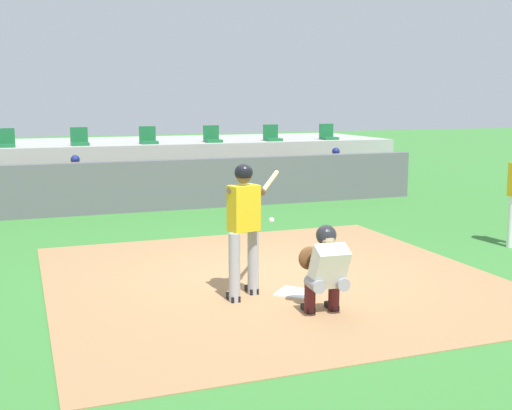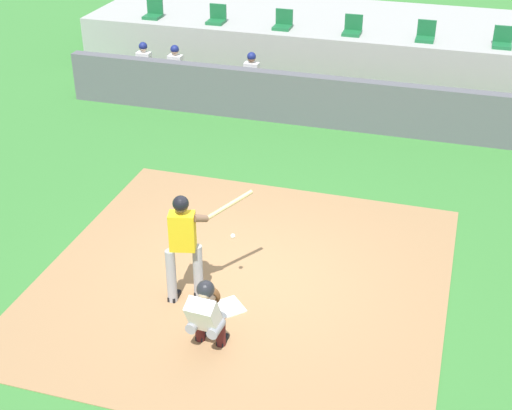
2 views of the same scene
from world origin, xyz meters
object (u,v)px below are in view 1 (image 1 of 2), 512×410
object	(u,v)px
dugout_player_3	(338,170)
stadium_seat_4	(212,137)
stadium_seat_5	(272,136)
stadium_seat_6	(328,135)
batter_at_plate	(245,222)
stadium_seat_2	(80,140)
dugout_player_2	(77,181)
home_plate	(294,292)
stadium_seat_1	(6,142)
stadium_seat_3	(148,139)
catcher_crouched	(325,267)

from	to	relation	value
dugout_player_3	stadium_seat_4	size ratio (longest dim) A/B	2.71
stadium_seat_4	stadium_seat_5	distance (m)	1.86
stadium_seat_5	stadium_seat_6	xyz separation A→B (m)	(1.86, 0.00, 0.00)
batter_at_plate	dugout_player_3	size ratio (longest dim) A/B	1.39
batter_at_plate	stadium_seat_2	distance (m)	10.17
dugout_player_2	stadium_seat_6	world-z (taller)	stadium_seat_6
home_plate	stadium_seat_2	xyz separation A→B (m)	(-1.86, 10.18, 1.51)
stadium_seat_1	stadium_seat_4	world-z (taller)	same
stadium_seat_5	dugout_player_2	bearing A→B (deg)	-160.86
stadium_seat_1	stadium_seat_5	bearing A→B (deg)	0.00
dugout_player_3	stadium_seat_2	world-z (taller)	stadium_seat_2
dugout_player_3	stadium_seat_4	world-z (taller)	stadium_seat_4
stadium_seat_3	stadium_seat_6	world-z (taller)	same
stadium_seat_5	stadium_seat_4	bearing A→B (deg)	180.00
home_plate	stadium_seat_5	size ratio (longest dim) A/B	0.92
batter_at_plate	dugout_player_2	world-z (taller)	batter_at_plate
stadium_seat_2	stadium_seat_6	world-z (taller)	same
dugout_player_3	stadium_seat_1	world-z (taller)	stadium_seat_1
batter_at_plate	stadium_seat_5	world-z (taller)	stadium_seat_5
home_plate	stadium_seat_1	world-z (taller)	stadium_seat_1
dugout_player_3	stadium_seat_3	size ratio (longest dim) A/B	2.71
batter_at_plate	stadium_seat_6	distance (m)	11.88
stadium_seat_1	stadium_seat_2	size ratio (longest dim) A/B	1.00
stadium_seat_4	stadium_seat_3	bearing A→B (deg)	180.00
batter_at_plate	stadium_seat_4	size ratio (longest dim) A/B	3.76
home_plate	dugout_player_3	size ratio (longest dim) A/B	0.34
stadium_seat_1	batter_at_plate	bearing A→B (deg)	-73.26
dugout_player_3	stadium_seat_6	size ratio (longest dim) A/B	2.71
home_plate	catcher_crouched	size ratio (longest dim) A/B	0.23
stadium_seat_6	batter_at_plate	bearing A→B (deg)	-121.76
catcher_crouched	stadium_seat_5	xyz separation A→B (m)	(3.71, 11.08, 0.93)
stadium_seat_2	stadium_seat_6	size ratio (longest dim) A/B	1.00
catcher_crouched	stadium_seat_5	distance (m)	11.72
home_plate	stadium_seat_6	bearing A→B (deg)	61.31
catcher_crouched	stadium_seat_4	size ratio (longest dim) A/B	3.91
stadium_seat_6	dugout_player_3	bearing A→B (deg)	-109.04
stadium_seat_1	dugout_player_2	bearing A→B (deg)	-52.39
dugout_player_2	stadium_seat_5	bearing A→B (deg)	19.14
catcher_crouched	stadium_seat_2	world-z (taller)	stadium_seat_2
dugout_player_3	batter_at_plate	bearing A→B (deg)	-124.54
catcher_crouched	dugout_player_2	bearing A→B (deg)	103.39
dugout_player_3	stadium_seat_2	xyz separation A→B (m)	(-6.73, 2.03, 0.86)
dugout_player_2	stadium_seat_5	size ratio (longest dim) A/B	2.71
batter_at_plate	catcher_crouched	xyz separation A→B (m)	(0.68, -0.99, -0.43)
batter_at_plate	stadium_seat_2	world-z (taller)	stadium_seat_2
batter_at_plate	catcher_crouched	distance (m)	1.27
batter_at_plate	stadium_seat_5	bearing A→B (deg)	66.48
stadium_seat_4	dugout_player_2	bearing A→B (deg)	-153.06
stadium_seat_2	stadium_seat_6	bearing A→B (deg)	0.00
home_plate	stadium_seat_4	size ratio (longest dim) A/B	0.92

